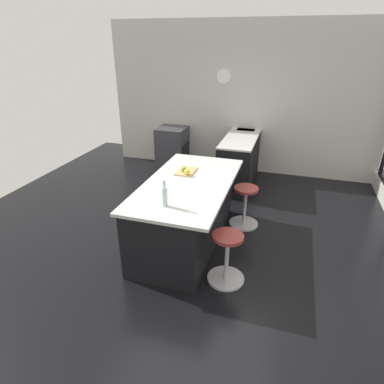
{
  "coord_description": "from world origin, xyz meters",
  "views": [
    {
      "loc": [
        3.81,
        1.06,
        2.6
      ],
      "look_at": [
        0.11,
        -0.09,
        0.77
      ],
      "focal_mm": 30.37,
      "sensor_mm": 36.0,
      "label": 1
    }
  ],
  "objects_px": {
    "kitchen_island": "(185,212)",
    "apple_yellow": "(187,172)",
    "cutting_board": "(186,171)",
    "stool_by_window": "(245,207)",
    "stool_middle": "(227,259)",
    "apple_green": "(184,169)",
    "water_bottle": "(165,196)",
    "oven_range": "(172,148)"
  },
  "relations": [
    {
      "from": "kitchen_island",
      "to": "apple_yellow",
      "type": "distance_m",
      "value": 0.54
    },
    {
      "from": "stool_middle",
      "to": "apple_yellow",
      "type": "distance_m",
      "value": 1.33
    },
    {
      "from": "oven_range",
      "to": "stool_by_window",
      "type": "bearing_deg",
      "value": 43.43
    },
    {
      "from": "water_bottle",
      "to": "stool_middle",
      "type": "bearing_deg",
      "value": 93.57
    },
    {
      "from": "stool_middle",
      "to": "water_bottle",
      "type": "distance_m",
      "value": 1.03
    },
    {
      "from": "apple_green",
      "to": "cutting_board",
      "type": "bearing_deg",
      "value": 154.36
    },
    {
      "from": "kitchen_island",
      "to": "cutting_board",
      "type": "height_order",
      "value": "cutting_board"
    },
    {
      "from": "oven_range",
      "to": "kitchen_island",
      "type": "relative_size",
      "value": 0.42
    },
    {
      "from": "cutting_board",
      "to": "apple_green",
      "type": "relative_size",
      "value": 5.01
    },
    {
      "from": "stool_middle",
      "to": "water_bottle",
      "type": "xyz_separation_m",
      "value": [
        0.05,
        -0.72,
        0.73
      ]
    },
    {
      "from": "kitchen_island",
      "to": "stool_by_window",
      "type": "height_order",
      "value": "kitchen_island"
    },
    {
      "from": "kitchen_island",
      "to": "apple_green",
      "type": "xyz_separation_m",
      "value": [
        -0.29,
        -0.12,
        0.5
      ]
    },
    {
      "from": "oven_range",
      "to": "cutting_board",
      "type": "distance_m",
      "value": 2.63
    },
    {
      "from": "oven_range",
      "to": "kitchen_island",
      "type": "bearing_deg",
      "value": 23.82
    },
    {
      "from": "stool_middle",
      "to": "stool_by_window",
      "type": "bearing_deg",
      "value": 180.0
    },
    {
      "from": "stool_by_window",
      "to": "cutting_board",
      "type": "xyz_separation_m",
      "value": [
        0.33,
        -0.82,
        0.62
      ]
    },
    {
      "from": "stool_middle",
      "to": "cutting_board",
      "type": "xyz_separation_m",
      "value": [
        -1.0,
        -0.82,
        0.62
      ]
    },
    {
      "from": "cutting_board",
      "to": "water_bottle",
      "type": "xyz_separation_m",
      "value": [
        1.05,
        0.1,
        0.11
      ]
    },
    {
      "from": "kitchen_island",
      "to": "stool_middle",
      "type": "xyz_separation_m",
      "value": [
        0.67,
        0.72,
        -0.16
      ]
    },
    {
      "from": "stool_middle",
      "to": "apple_green",
      "type": "bearing_deg",
      "value": -138.71
    },
    {
      "from": "stool_by_window",
      "to": "apple_yellow",
      "type": "distance_m",
      "value": 1.11
    },
    {
      "from": "stool_by_window",
      "to": "cutting_board",
      "type": "bearing_deg",
      "value": -68.02
    },
    {
      "from": "stool_by_window",
      "to": "water_bottle",
      "type": "height_order",
      "value": "water_bottle"
    },
    {
      "from": "kitchen_island",
      "to": "apple_green",
      "type": "distance_m",
      "value": 0.59
    },
    {
      "from": "apple_yellow",
      "to": "apple_green",
      "type": "bearing_deg",
      "value": -139.18
    },
    {
      "from": "apple_green",
      "to": "water_bottle",
      "type": "height_order",
      "value": "water_bottle"
    },
    {
      "from": "oven_range",
      "to": "apple_yellow",
      "type": "bearing_deg",
      "value": 24.84
    },
    {
      "from": "stool_by_window",
      "to": "stool_middle",
      "type": "relative_size",
      "value": 1.0
    },
    {
      "from": "apple_yellow",
      "to": "cutting_board",
      "type": "bearing_deg",
      "value": -156.33
    },
    {
      "from": "oven_range",
      "to": "stool_middle",
      "type": "bearing_deg",
      "value": 29.69
    },
    {
      "from": "stool_by_window",
      "to": "stool_middle",
      "type": "distance_m",
      "value": 1.33
    },
    {
      "from": "stool_middle",
      "to": "apple_green",
      "type": "distance_m",
      "value": 1.44
    },
    {
      "from": "stool_by_window",
      "to": "apple_green",
      "type": "relative_size",
      "value": 8.67
    },
    {
      "from": "kitchen_island",
      "to": "apple_yellow",
      "type": "bearing_deg",
      "value": -170.37
    },
    {
      "from": "oven_range",
      "to": "cutting_board",
      "type": "height_order",
      "value": "cutting_board"
    },
    {
      "from": "stool_by_window",
      "to": "apple_green",
      "type": "distance_m",
      "value": 1.13
    },
    {
      "from": "stool_by_window",
      "to": "apple_yellow",
      "type": "relative_size",
      "value": 7.79
    },
    {
      "from": "kitchen_island",
      "to": "apple_green",
      "type": "relative_size",
      "value": 29.31
    },
    {
      "from": "oven_range",
      "to": "apple_yellow",
      "type": "xyz_separation_m",
      "value": [
        2.49,
        1.15,
        0.52
      ]
    },
    {
      "from": "apple_green",
      "to": "apple_yellow",
      "type": "bearing_deg",
      "value": 40.82
    },
    {
      "from": "oven_range",
      "to": "kitchen_island",
      "type": "height_order",
      "value": "kitchen_island"
    },
    {
      "from": "cutting_board",
      "to": "apple_yellow",
      "type": "distance_m",
      "value": 0.16
    }
  ]
}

